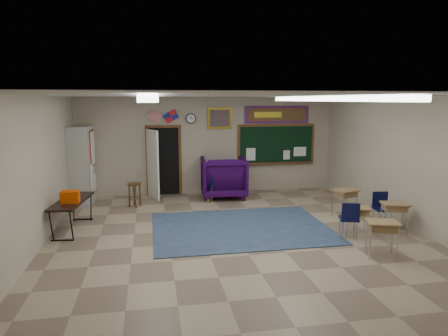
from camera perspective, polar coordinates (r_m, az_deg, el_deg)
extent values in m
plane|color=gray|center=(8.53, 2.28, -10.30)|extent=(9.00, 9.00, 0.00)
cube|color=#B3AA91|center=(12.52, -2.21, 3.22)|extent=(8.00, 0.04, 3.00)
cube|color=#B3AA91|center=(4.02, 16.97, -11.45)|extent=(8.00, 0.04, 3.00)
cube|color=#B3AA91|center=(8.24, -25.89, -1.19)|extent=(0.04, 9.00, 3.00)
cube|color=#B3AA91|center=(9.82, 25.75, 0.44)|extent=(0.04, 9.00, 3.00)
cube|color=beige|center=(8.01, 2.43, 10.29)|extent=(8.00, 9.00, 0.04)
cube|color=#384E6B|center=(9.30, 2.40, -8.51)|extent=(4.00, 3.00, 0.02)
cube|color=black|center=(12.45, -8.58, 0.99)|extent=(0.95, 0.04, 2.10)
cube|color=white|center=(12.01, -10.16, 0.53)|extent=(0.35, 0.86, 2.05)
cube|color=brown|center=(12.99, 7.47, 3.38)|extent=(2.55, 0.05, 1.30)
cube|color=black|center=(12.97, 7.49, 3.37)|extent=(2.40, 0.03, 1.15)
cube|color=brown|center=(13.01, 7.49, 0.72)|extent=(2.40, 0.12, 0.04)
cube|color=#AF0F1A|center=(12.92, 7.57, 7.57)|extent=(2.10, 0.04, 0.55)
cube|color=brown|center=(12.91, 7.58, 7.57)|extent=(1.90, 0.03, 0.40)
cube|color=olive|center=(12.48, -0.62, 7.12)|extent=(0.75, 0.05, 0.65)
cube|color=#A51466|center=(12.46, -0.60, 7.12)|extent=(0.62, 0.03, 0.52)
cylinder|color=black|center=(12.36, -4.76, 7.06)|extent=(0.32, 0.05, 0.32)
cylinder|color=white|center=(12.34, -4.75, 7.06)|extent=(0.26, 0.02, 0.26)
cube|color=#A1A29E|center=(11.96, -19.65, 0.41)|extent=(0.55, 1.25, 2.20)
imported|color=#210534|center=(12.03, -0.05, -1.32)|extent=(1.41, 1.44, 1.23)
cube|color=#966C45|center=(9.08, 18.45, -5.43)|extent=(0.62, 0.53, 0.04)
cube|color=brown|center=(9.11, 18.42, -5.97)|extent=(0.54, 0.45, 0.11)
cube|color=#966C45|center=(10.41, 16.94, -3.08)|extent=(0.70, 0.61, 0.04)
cube|color=brown|center=(10.43, 16.91, -3.61)|extent=(0.61, 0.52, 0.12)
cube|color=#966C45|center=(8.03, 21.72, -7.24)|extent=(0.68, 0.59, 0.04)
cube|color=brown|center=(8.06, 21.67, -7.90)|extent=(0.59, 0.50, 0.12)
cube|color=#966C45|center=(9.61, 23.25, -4.73)|extent=(0.65, 0.55, 0.04)
cube|color=brown|center=(9.63, 23.22, -5.27)|extent=(0.56, 0.46, 0.11)
cube|color=black|center=(9.63, -20.92, -4.43)|extent=(0.77, 1.74, 0.05)
cube|color=#C53C03|center=(9.37, -21.12, -3.85)|extent=(0.37, 0.28, 0.26)
cylinder|color=#523418|center=(11.24, -12.70, -2.24)|extent=(0.37, 0.37, 0.04)
torus|color=#523418|center=(11.34, -12.62, -4.29)|extent=(0.31, 0.31, 0.02)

